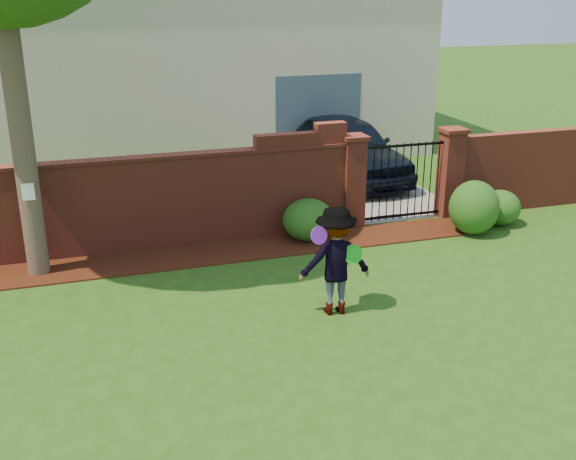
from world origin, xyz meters
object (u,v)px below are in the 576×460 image
object	(u,v)px
car	(352,150)
man	(336,262)
frisbee_purple	(319,235)
frisbee_green	(353,254)

from	to	relation	value
car	man	size ratio (longest dim) A/B	2.77
frisbee_purple	frisbee_green	world-z (taller)	frisbee_purple
frisbee_purple	car	bearing A→B (deg)	63.74
man	frisbee_purple	bearing A→B (deg)	29.61
car	frisbee_purple	world-z (taller)	car
car	frisbee_green	distance (m)	7.42
man	frisbee_purple	world-z (taller)	man
frisbee_purple	frisbee_green	xyz separation A→B (m)	(0.52, -0.02, -0.34)
car	frisbee_green	bearing A→B (deg)	-116.85
man	frisbee_green	size ratio (longest dim) A/B	5.70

